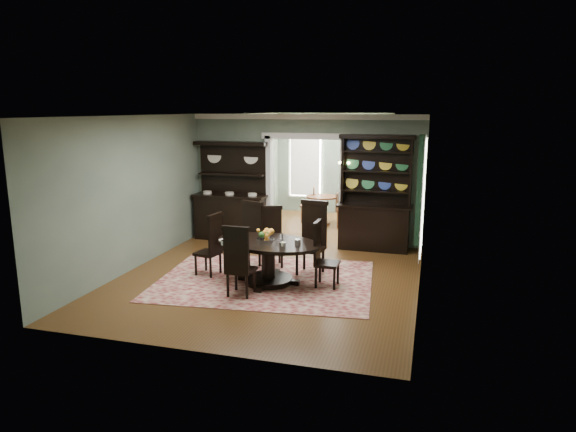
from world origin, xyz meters
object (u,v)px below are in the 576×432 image
(dining_table, at_px, (268,254))
(parlor_table, at_px, (322,206))
(welsh_dresser, at_px, (375,208))
(sideboard, at_px, (231,205))

(dining_table, distance_m, parlor_table, 4.99)
(welsh_dresser, distance_m, parlor_table, 2.70)
(parlor_table, bearing_deg, sideboard, -130.74)
(dining_table, bearing_deg, welsh_dresser, 72.15)
(dining_table, height_order, welsh_dresser, welsh_dresser)
(welsh_dresser, bearing_deg, sideboard, -179.19)
(dining_table, distance_m, sideboard, 3.46)
(sideboard, xyz_separation_m, welsh_dresser, (3.46, -0.00, 0.11))
(sideboard, xyz_separation_m, parlor_table, (1.80, 2.09, -0.30))
(dining_table, relative_size, welsh_dresser, 0.85)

